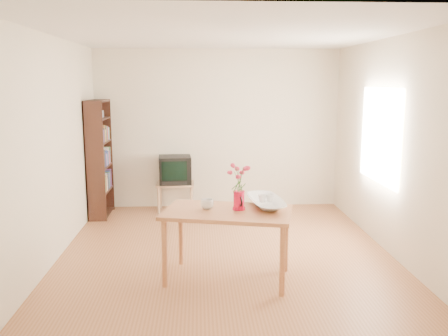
{
  "coord_description": "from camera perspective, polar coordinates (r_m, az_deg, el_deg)",
  "views": [
    {
      "loc": [
        -0.32,
        -5.56,
        2.06
      ],
      "look_at": [
        0.0,
        0.3,
        1.0
      ],
      "focal_mm": 38.0,
      "sensor_mm": 36.0,
      "label": 1
    }
  ],
  "objects": [
    {
      "name": "tv_stand",
      "position": [
        7.72,
        -5.88,
        -2.33
      ],
      "size": [
        0.6,
        0.45,
        0.46
      ],
      "color": "tan",
      "rests_on": "ground"
    },
    {
      "name": "flowers",
      "position": [
        4.9,
        1.83,
        -1.05
      ],
      "size": [
        0.23,
        0.23,
        0.32
      ],
      "primitive_type": null,
      "color": "#E8365D",
      "rests_on": "pitcher"
    },
    {
      "name": "room",
      "position": [
        5.63,
        0.46,
        2.49
      ],
      "size": [
        4.5,
        4.5,
        4.5
      ],
      "color": "brown",
      "rests_on": "ground"
    },
    {
      "name": "mug",
      "position": [
        4.99,
        -2.04,
        -4.37
      ],
      "size": [
        0.15,
        0.15,
        0.11
      ],
      "primitive_type": "imported",
      "rotation": [
        0.0,
        0.0,
        3.26
      ],
      "color": "white",
      "rests_on": "table"
    },
    {
      "name": "table",
      "position": [
        4.97,
        0.42,
        -6.13
      ],
      "size": [
        1.45,
        1.03,
        0.75
      ],
      "rotation": [
        0.0,
        0.0,
        -0.23
      ],
      "color": "#A05D36",
      "rests_on": "ground"
    },
    {
      "name": "pitcher",
      "position": [
        4.96,
        1.81,
        -3.99
      ],
      "size": [
        0.13,
        0.21,
        0.2
      ],
      "rotation": [
        0.0,
        0.0,
        0.15
      ],
      "color": "red",
      "rests_on": "table"
    },
    {
      "name": "teacup_a",
      "position": [
        5.09,
        4.63,
        -2.46
      ],
      "size": [
        0.1,
        0.1,
        0.07
      ],
      "primitive_type": "imported",
      "rotation": [
        0.0,
        0.0,
        0.74
      ],
      "color": "white",
      "rests_on": "bowl"
    },
    {
      "name": "television",
      "position": [
        7.68,
        -5.91,
        -0.14
      ],
      "size": [
        0.54,
        0.5,
        0.44
      ],
      "rotation": [
        0.0,
        0.0,
        0.07
      ],
      "color": "black",
      "rests_on": "tv_stand"
    },
    {
      "name": "bookshelf",
      "position": [
        7.57,
        -14.73,
        0.62
      ],
      "size": [
        0.28,
        0.7,
        1.8
      ],
      "color": "black",
      "rests_on": "ground"
    },
    {
      "name": "bowl",
      "position": [
        5.08,
        5.08,
        -1.95
      ],
      "size": [
        0.56,
        0.56,
        0.48
      ],
      "primitive_type": "imported",
      "rotation": [
        0.0,
        0.0,
        0.11
      ],
      "color": "white",
      "rests_on": "table"
    },
    {
      "name": "teacup_b",
      "position": [
        5.12,
        5.54,
        -2.39
      ],
      "size": [
        0.08,
        0.08,
        0.07
      ],
      "primitive_type": "imported",
      "rotation": [
        0.0,
        0.0,
        1.47
      ],
      "color": "white",
      "rests_on": "bowl"
    }
  ]
}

